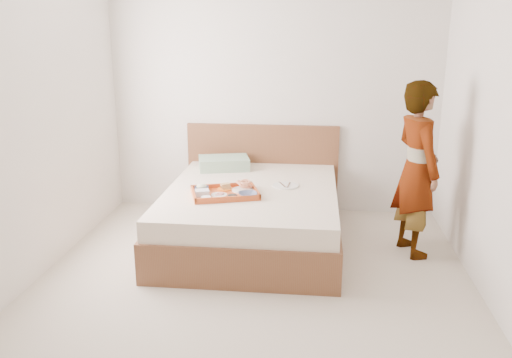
{
  "coord_description": "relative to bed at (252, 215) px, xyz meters",
  "views": [
    {
      "loc": [
        0.46,
        -3.66,
        1.98
      ],
      "look_at": [
        -0.06,
        0.9,
        0.65
      ],
      "focal_mm": 37.33,
      "sensor_mm": 36.0,
      "label": 1
    }
  ],
  "objects": [
    {
      "name": "tray",
      "position": [
        -0.21,
        -0.24,
        0.29
      ],
      "size": [
        0.67,
        0.57,
        0.05
      ],
      "primitive_type": "cube",
      "rotation": [
        0.0,
        0.0,
        0.31
      ],
      "color": "#CF5615",
      "rests_on": "bed"
    },
    {
      "name": "pillow",
      "position": [
        -0.38,
        0.66,
        0.33
      ],
      "size": [
        0.58,
        0.46,
        0.12
      ],
      "primitive_type": "cube",
      "rotation": [
        0.0,
        0.0,
        0.25
      ],
      "color": "gray",
      "rests_on": "bed"
    },
    {
      "name": "salad_bowl",
      "position": [
        -0.43,
        -0.17,
        0.3
      ],
      "size": [
        0.16,
        0.16,
        0.04
      ],
      "primitive_type": "imported",
      "rotation": [
        0.0,
        0.0,
        0.31
      ],
      "color": "#1A2B4C",
      "rests_on": "tray"
    },
    {
      "name": "sauce_dish",
      "position": [
        -0.12,
        -0.37,
        0.3
      ],
      "size": [
        0.1,
        0.1,
        0.03
      ],
      "primitive_type": "cylinder",
      "rotation": [
        0.0,
        0.0,
        0.31
      ],
      "color": "black",
      "rests_on": "tray"
    },
    {
      "name": "ground",
      "position": [
        0.11,
        -1.0,
        -0.27
      ],
      "size": [
        3.5,
        4.0,
        0.01
      ],
      "primitive_type": "cube",
      "color": "#BDB0A0",
      "rests_on": "ground"
    },
    {
      "name": "wall_right",
      "position": [
        1.86,
        -1.0,
        1.04
      ],
      "size": [
        0.01,
        4.0,
        2.6
      ],
      "primitive_type": "cube",
      "color": "silver",
      "rests_on": "ground"
    },
    {
      "name": "person",
      "position": [
        1.46,
        -0.07,
        0.51
      ],
      "size": [
        0.53,
        0.65,
        1.54
      ],
      "primitive_type": "imported",
      "rotation": [
        0.0,
        0.0,
        1.91
      ],
      "color": "silver",
      "rests_on": "ground"
    },
    {
      "name": "wall_left",
      "position": [
        -1.64,
        -1.0,
        1.04
      ],
      "size": [
        0.01,
        4.0,
        2.6
      ],
      "primitive_type": "cube",
      "color": "silver",
      "rests_on": "ground"
    },
    {
      "name": "bread_plate",
      "position": [
        -0.23,
        -0.11,
        0.29
      ],
      "size": [
        0.18,
        0.18,
        0.01
      ],
      "primitive_type": "cylinder",
      "rotation": [
        0.0,
        0.0,
        0.31
      ],
      "color": "orange",
      "rests_on": "tray"
    },
    {
      "name": "prawn_plate",
      "position": [
        -0.07,
        -0.13,
        0.29
      ],
      "size": [
        0.25,
        0.25,
        0.01
      ],
      "primitive_type": "cylinder",
      "rotation": [
        0.0,
        0.0,
        0.31
      ],
      "color": "white",
      "rests_on": "tray"
    },
    {
      "name": "navy_bowl_big",
      "position": [
        0.0,
        -0.31,
        0.3
      ],
      "size": [
        0.2,
        0.2,
        0.04
      ],
      "primitive_type": "imported",
      "rotation": [
        0.0,
        0.0,
        0.31
      ],
      "color": "#1A2B4C",
      "rests_on": "tray"
    },
    {
      "name": "cheese_round",
      "position": [
        -0.34,
        -0.43,
        0.3
      ],
      "size": [
        0.1,
        0.1,
        0.03
      ],
      "primitive_type": "cylinder",
      "rotation": [
        0.0,
        0.0,
        0.31
      ],
      "color": "white",
      "rests_on": "tray"
    },
    {
      "name": "meat_plate",
      "position": [
        -0.25,
        -0.3,
        0.29
      ],
      "size": [
        0.18,
        0.18,
        0.01
      ],
      "primitive_type": "cylinder",
      "rotation": [
        0.0,
        0.0,
        0.31
      ],
      "color": "white",
      "rests_on": "tray"
    },
    {
      "name": "wall_front",
      "position": [
        0.11,
        -3.0,
        1.04
      ],
      "size": [
        3.5,
        0.01,
        2.6
      ],
      "primitive_type": "cube",
      "color": "silver",
      "rests_on": "ground"
    },
    {
      "name": "headboard",
      "position": [
        0.0,
        0.97,
        0.21
      ],
      "size": [
        1.65,
        0.06,
        0.95
      ],
      "primitive_type": "cube",
      "color": "brown",
      "rests_on": "ground"
    },
    {
      "name": "plastic_tub",
      "position": [
        -0.4,
        -0.32,
        0.31
      ],
      "size": [
        0.14,
        0.13,
        0.05
      ],
      "primitive_type": "cube",
      "rotation": [
        0.0,
        0.0,
        0.31
      ],
      "color": "silver",
      "rests_on": "tray"
    },
    {
      "name": "bed",
      "position": [
        0.0,
        0.0,
        0.0
      ],
      "size": [
        1.65,
        2.0,
        0.53
      ],
      "primitive_type": "cube",
      "color": "brown",
      "rests_on": "ground"
    },
    {
      "name": "dinner_plate",
      "position": [
        0.31,
        0.1,
        0.27
      ],
      "size": [
        0.26,
        0.26,
        0.01
      ],
      "primitive_type": "cylinder",
      "rotation": [
        0.0,
        0.0,
        0.08
      ],
      "color": "white",
      "rests_on": "bed"
    },
    {
      "name": "wall_back",
      "position": [
        0.11,
        1.0,
        1.04
      ],
      "size": [
        3.5,
        0.01,
        2.6
      ],
      "primitive_type": "cube",
      "color": "silver",
      "rests_on": "ground"
    }
  ]
}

